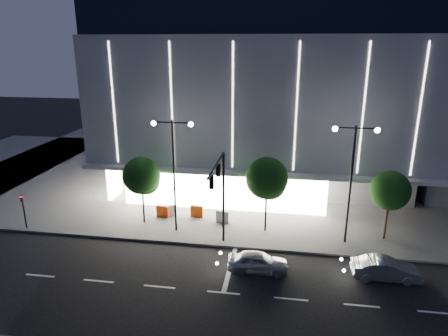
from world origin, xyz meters
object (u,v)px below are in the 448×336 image
(street_lamp_west, at_px, (174,160))
(tree_mid, at_px, (267,180))
(street_lamp_east, at_px, (352,168))
(barrier_b, at_px, (169,211))
(tree_left, at_px, (142,178))
(barrier_a, at_px, (163,211))
(barrier_d, at_px, (223,217))
(car_lead, at_px, (258,262))
(car_second, at_px, (386,269))
(tree_right, at_px, (390,193))
(traffic_mast, at_px, (220,186))
(ped_signal_far, at_px, (24,208))
(barrier_c, at_px, (197,211))

(street_lamp_west, height_order, tree_mid, street_lamp_west)
(street_lamp_east, distance_m, barrier_b, 15.49)
(street_lamp_west, bearing_deg, tree_mid, 8.26)
(street_lamp_west, relative_size, tree_left, 1.57)
(barrier_a, bearing_deg, barrier_d, 8.39)
(car_lead, relative_size, car_second, 0.95)
(tree_right, height_order, barrier_d, tree_right)
(barrier_a, xyz_separation_m, barrier_d, (5.22, -0.27, 0.00))
(street_lamp_east, bearing_deg, street_lamp_west, 180.00)
(car_lead, relative_size, barrier_a, 3.62)
(tree_right, bearing_deg, barrier_b, 175.27)
(street_lamp_east, xyz_separation_m, tree_mid, (-5.97, 1.02, -1.62))
(car_lead, distance_m, barrier_d, 7.59)
(traffic_mast, relative_size, ped_signal_far, 2.36)
(tree_mid, xyz_separation_m, barrier_d, (-3.60, 0.97, -3.68))
(traffic_mast, distance_m, street_lamp_west, 4.89)
(ped_signal_far, relative_size, car_second, 0.72)
(tree_left, bearing_deg, street_lamp_east, -3.65)
(street_lamp_west, height_order, tree_right, street_lamp_west)
(tree_mid, bearing_deg, tree_right, -0.00)
(tree_left, xyz_separation_m, barrier_c, (4.05, 1.71, -3.38))
(street_lamp_east, bearing_deg, barrier_d, 168.29)
(street_lamp_west, bearing_deg, barrier_c, 68.41)
(tree_right, distance_m, barrier_d, 13.05)
(tree_mid, bearing_deg, barrier_c, 163.98)
(car_lead, height_order, barrier_c, car_lead)
(ped_signal_far, xyz_separation_m, tree_left, (9.03, 2.52, 2.15))
(car_lead, relative_size, barrier_d, 3.62)
(street_lamp_west, height_order, ped_signal_far, street_lamp_west)
(ped_signal_far, xyz_separation_m, car_lead, (18.85, -3.28, -1.21))
(barrier_a, distance_m, barrier_c, 2.92)
(tree_left, relative_size, barrier_c, 5.20)
(ped_signal_far, height_order, barrier_b, ped_signal_far)
(barrier_c, xyz_separation_m, barrier_d, (2.34, -0.74, 0.00))
(traffic_mast, distance_m, barrier_d, 6.41)
(street_lamp_east, bearing_deg, tree_right, 18.63)
(tree_right, bearing_deg, street_lamp_east, -161.37)
(car_second, relative_size, barrier_b, 3.80)
(traffic_mast, distance_m, tree_right, 12.63)
(street_lamp_west, distance_m, barrier_a, 6.04)
(tree_left, xyz_separation_m, barrier_a, (1.18, 1.23, -3.38))
(car_lead, bearing_deg, barrier_b, 46.62)
(traffic_mast, distance_m, barrier_c, 7.53)
(ped_signal_far, bearing_deg, barrier_d, 12.74)
(barrier_d, bearing_deg, barrier_a, -171.84)
(tree_right, xyz_separation_m, barrier_b, (-17.37, 1.44, -3.23))
(car_second, xyz_separation_m, barrier_d, (-11.47, 6.40, -0.04))
(tree_right, bearing_deg, traffic_mast, -162.98)
(barrier_c, bearing_deg, ped_signal_far, -155.72)
(car_lead, xyz_separation_m, barrier_d, (-3.42, 6.77, -0.03))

